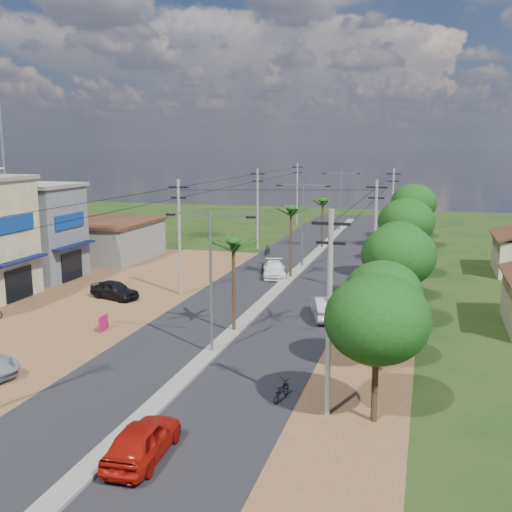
{
  "coord_description": "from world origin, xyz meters",
  "views": [
    {
      "loc": [
        11.24,
        -30.16,
        11.57
      ],
      "look_at": [
        -1.46,
        14.08,
        3.0
      ],
      "focal_mm": 42.0,
      "sensor_mm": 36.0,
      "label": 1
    }
  ],
  "objects_px": {
    "car_parked_dark": "(114,290)",
    "car_silver_mid": "(326,307)",
    "car_white_far": "(274,270)",
    "moto_rider_east": "(281,391)",
    "roadside_sign": "(103,323)",
    "car_red_near": "(143,441)"
  },
  "relations": [
    {
      "from": "car_silver_mid",
      "to": "moto_rider_east",
      "type": "xyz_separation_m",
      "value": [
        0.2,
        -13.59,
        -0.34
      ]
    },
    {
      "from": "car_silver_mid",
      "to": "car_parked_dark",
      "type": "xyz_separation_m",
      "value": [
        -16.31,
        0.74,
        -0.08
      ]
    },
    {
      "from": "car_red_near",
      "to": "roadside_sign",
      "type": "distance_m",
      "value": 16.54
    },
    {
      "from": "car_white_far",
      "to": "moto_rider_east",
      "type": "distance_m",
      "value": 25.94
    },
    {
      "from": "car_silver_mid",
      "to": "car_parked_dark",
      "type": "bearing_deg",
      "value": -20.06
    },
    {
      "from": "car_white_far",
      "to": "roadside_sign",
      "type": "distance_m",
      "value": 19.23
    },
    {
      "from": "car_white_far",
      "to": "moto_rider_east",
      "type": "bearing_deg",
      "value": -90.38
    },
    {
      "from": "car_red_near",
      "to": "car_white_far",
      "type": "height_order",
      "value": "car_red_near"
    },
    {
      "from": "car_parked_dark",
      "to": "moto_rider_east",
      "type": "bearing_deg",
      "value": -113.91
    },
    {
      "from": "car_silver_mid",
      "to": "car_white_far",
      "type": "distance_m",
      "value": 13.19
    },
    {
      "from": "car_parked_dark",
      "to": "car_silver_mid",
      "type": "bearing_deg",
      "value": -75.55
    },
    {
      "from": "roadside_sign",
      "to": "moto_rider_east",
      "type": "bearing_deg",
      "value": -33.41
    },
    {
      "from": "car_parked_dark",
      "to": "roadside_sign",
      "type": "bearing_deg",
      "value": -138.75
    },
    {
      "from": "car_silver_mid",
      "to": "moto_rider_east",
      "type": "height_order",
      "value": "car_silver_mid"
    },
    {
      "from": "car_white_far",
      "to": "moto_rider_east",
      "type": "relative_size",
      "value": 2.76
    },
    {
      "from": "car_silver_mid",
      "to": "car_parked_dark",
      "type": "relative_size",
      "value": 1.16
    },
    {
      "from": "car_red_near",
      "to": "car_parked_dark",
      "type": "height_order",
      "value": "car_red_near"
    },
    {
      "from": "moto_rider_east",
      "to": "car_red_near",
      "type": "bearing_deg",
      "value": 70.26
    },
    {
      "from": "car_silver_mid",
      "to": "roadside_sign",
      "type": "xyz_separation_m",
      "value": [
        -13.0,
        -6.63,
        -0.27
      ]
    },
    {
      "from": "car_red_near",
      "to": "car_silver_mid",
      "type": "xyz_separation_m",
      "value": [
        3.5,
        20.16,
        0.04
      ]
    },
    {
      "from": "car_red_near",
      "to": "roadside_sign",
      "type": "relative_size",
      "value": 3.51
    },
    {
      "from": "car_parked_dark",
      "to": "roadside_sign",
      "type": "height_order",
      "value": "car_parked_dark"
    }
  ]
}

